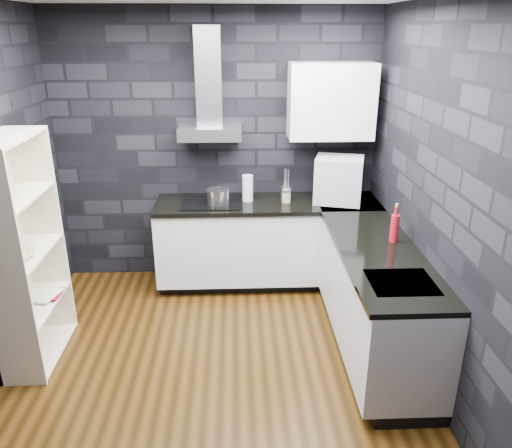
{
  "coord_description": "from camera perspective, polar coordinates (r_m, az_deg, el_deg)",
  "views": [
    {
      "loc": [
        0.19,
        -3.34,
        2.5
      ],
      "look_at": [
        0.35,
        0.45,
        1.0
      ],
      "focal_mm": 35.0,
      "sensor_mm": 36.0,
      "label": 1
    }
  ],
  "objects": [
    {
      "name": "ground",
      "position": [
        4.18,
        -4.71,
        -15.27
      ],
      "size": [
        3.2,
        3.2,
        0.0
      ],
      "primitive_type": "plane",
      "color": "#3E250B"
    },
    {
      "name": "wall_back",
      "position": [
        5.1,
        -4.53,
        8.48
      ],
      "size": [
        3.2,
        0.05,
        2.7
      ],
      "primitive_type": "cube",
      "color": "black",
      "rests_on": "ground"
    },
    {
      "name": "wall_front",
      "position": [
        2.08,
        -7.49,
        -12.33
      ],
      "size": [
        3.2,
        0.05,
        2.7
      ],
      "primitive_type": "cube",
      "color": "black",
      "rests_on": "ground"
    },
    {
      "name": "wall_right",
      "position": [
        3.81,
        19.84,
        2.69
      ],
      "size": [
        0.05,
        3.2,
        2.7
      ],
      "primitive_type": "cube",
      "color": "black",
      "rests_on": "ground"
    },
    {
      "name": "toekick_back",
      "position": [
        5.29,
        1.23,
        -6.0
      ],
      "size": [
        2.18,
        0.5,
        0.1
      ],
      "primitive_type": "cube",
      "color": "black",
      "rests_on": "ground"
    },
    {
      "name": "toekick_right",
      "position": [
        4.38,
        13.62,
        -13.16
      ],
      "size": [
        0.5,
        1.78,
        0.1
      ],
      "primitive_type": "cube",
      "color": "black",
      "rests_on": "ground"
    },
    {
      "name": "counter_back_cab",
      "position": [
        5.07,
        1.3,
        -1.9
      ],
      "size": [
        2.2,
        0.6,
        0.76
      ],
      "primitive_type": "cube",
      "color": "silver",
      "rests_on": "ground"
    },
    {
      "name": "counter_right_cab",
      "position": [
        4.14,
        13.6,
        -8.3
      ],
      "size": [
        0.6,
        1.8,
        0.76
      ],
      "primitive_type": "cube",
      "color": "silver",
      "rests_on": "ground"
    },
    {
      "name": "counter_back_top",
      "position": [
        4.92,
        1.34,
        2.33
      ],
      "size": [
        2.2,
        0.62,
        0.04
      ],
      "primitive_type": "cube",
      "color": "black",
      "rests_on": "counter_back_cab"
    },
    {
      "name": "counter_right_top",
      "position": [
        3.96,
        13.96,
        -3.27
      ],
      "size": [
        0.62,
        1.8,
        0.04
      ],
      "primitive_type": "cube",
      "color": "black",
      "rests_on": "counter_right_cab"
    },
    {
      "name": "counter_corner_top",
      "position": [
        5.04,
        10.46,
        2.45
      ],
      "size": [
        0.62,
        0.62,
        0.04
      ],
      "primitive_type": "cube",
      "color": "black",
      "rests_on": "counter_right_cab"
    },
    {
      "name": "hood_body",
      "position": [
        4.87,
        -5.27,
        10.35
      ],
      "size": [
        0.6,
        0.34,
        0.12
      ],
      "primitive_type": "cube",
      "color": "#AAABAE",
      "rests_on": "wall_back"
    },
    {
      "name": "hood_chimney",
      "position": [
        4.87,
        -5.44,
        16.41
      ],
      "size": [
        0.24,
        0.2,
        0.9
      ],
      "primitive_type": "cube",
      "color": "#AAABAE",
      "rests_on": "hood_body"
    },
    {
      "name": "upper_cabinet",
      "position": [
        4.89,
        8.58,
        13.71
      ],
      "size": [
        0.8,
        0.35,
        0.7
      ],
      "primitive_type": "cube",
      "color": "white",
      "rests_on": "wall_back"
    },
    {
      "name": "cooktop",
      "position": [
        4.91,
        -5.08,
        2.56
      ],
      "size": [
        0.58,
        0.5,
        0.01
      ],
      "primitive_type": "cube",
      "color": "black",
      "rests_on": "counter_back_top"
    },
    {
      "name": "sink_rim",
      "position": [
        3.53,
        16.3,
        -6.46
      ],
      "size": [
        0.44,
        0.4,
        0.01
      ],
      "primitive_type": "cube",
      "color": "#AAABAE",
      "rests_on": "counter_right_top"
    },
    {
      "name": "pot",
      "position": [
        4.83,
        -4.36,
        3.11
      ],
      "size": [
        0.25,
        0.25,
        0.13
      ],
      "primitive_type": "cylinder",
      "rotation": [
        0.0,
        0.0,
        -0.19
      ],
      "color": "silver",
      "rests_on": "cooktop"
    },
    {
      "name": "glass_vase",
      "position": [
        4.9,
        -0.96,
        4.11
      ],
      "size": [
        0.11,
        0.11,
        0.26
      ],
      "primitive_type": "cylinder",
      "rotation": [
        0.0,
        0.0,
        -0.01
      ],
      "color": "silver",
      "rests_on": "counter_back_top"
    },
    {
      "name": "storage_jar",
      "position": [
        4.9,
        3.48,
        3.12
      ],
      "size": [
        0.11,
        0.11,
        0.11
      ],
      "primitive_type": "cylinder",
      "rotation": [
        0.0,
        0.0,
        -0.37
      ],
      "color": "tan",
      "rests_on": "counter_back_top"
    },
    {
      "name": "utensil_crock",
      "position": [
        4.95,
        3.43,
        3.53
      ],
      "size": [
        0.12,
        0.12,
        0.14
      ],
      "primitive_type": "cylinder",
      "rotation": [
        0.0,
        0.0,
        -0.09
      ],
      "color": "silver",
      "rests_on": "counter_back_top"
    },
    {
      "name": "appliance_garage",
      "position": [
        4.91,
        9.42,
        5.01
      ],
      "size": [
        0.52,
        0.45,
        0.44
      ],
      "primitive_type": "cube",
      "rotation": [
        0.0,
        0.0,
        -0.27
      ],
      "color": "#B9BCC1",
      "rests_on": "counter_back_top"
    },
    {
      "name": "red_bottle",
      "position": [
        4.11,
        15.54,
        -0.48
      ],
      "size": [
        0.08,
        0.08,
        0.23
      ],
      "primitive_type": "cylinder",
      "rotation": [
        0.0,
        0.0,
        0.21
      ],
      "color": "#A6111B",
      "rests_on": "counter_right_top"
    },
    {
      "name": "bookshelf",
      "position": [
        4.17,
        -24.96,
        -3.15
      ],
      "size": [
        0.45,
        0.84,
        1.8
      ],
      "primitive_type": "cube",
      "rotation": [
        0.0,
        0.0,
        -0.15
      ],
      "color": "beige",
      "rests_on": "ground"
    },
    {
      "name": "fruit_bowl",
      "position": [
        4.06,
        -25.6,
        -3.33
      ],
      "size": [
        0.31,
        0.31,
        0.06
      ],
      "primitive_type": "imported",
      "rotation": [
        0.0,
        0.0,
        -0.43
      ],
      "color": "silver",
      "rests_on": "bookshelf"
    },
    {
      "name": "book_red",
      "position": [
        4.41,
        -23.41,
        -6.27
      ],
      "size": [
        0.16,
        0.03,
        0.21
      ],
      "primitive_type": "imported",
      "rotation": [
        0.0,
        0.0,
        -0.09
      ],
      "color": "maroon",
      "rests_on": "bookshelf"
    },
    {
      "name": "book_second",
      "position": [
        4.42,
        -23.98,
        -5.99
      ],
      "size": [
        0.18,
        0.07,
        0.25
      ],
      "primitive_type": "imported",
      "rotation": [
        0.0,
        0.0,
        -0.31
      ],
      "color": "#B2B2B2",
      "rests_on": "bookshelf"
    }
  ]
}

